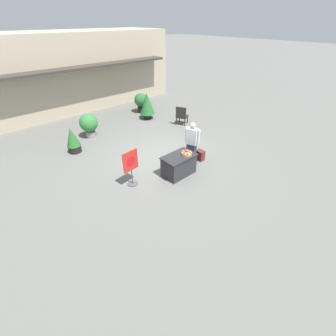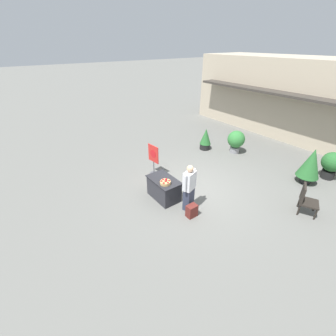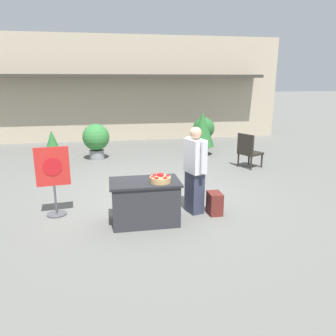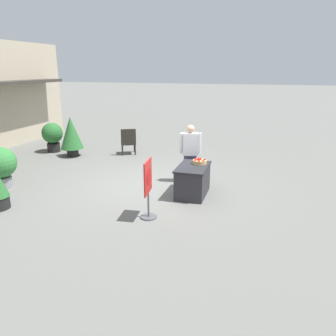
# 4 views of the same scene
# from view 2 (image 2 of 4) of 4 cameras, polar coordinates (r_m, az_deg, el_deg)

# --- Properties ---
(ground_plane) EXTENTS (120.00, 120.00, 0.00)m
(ground_plane) POSITION_cam_2_polar(r_m,az_deg,el_deg) (8.58, 6.58, -5.64)
(ground_plane) COLOR slate
(storefront_building) EXTENTS (13.74, 4.74, 4.19)m
(storefront_building) POSITION_cam_2_polar(r_m,az_deg,el_deg) (15.29, 32.83, 14.40)
(storefront_building) COLOR #B7A88E
(storefront_building) RESTS_ON ground_plane
(display_table) EXTENTS (1.22, 0.75, 0.77)m
(display_table) POSITION_cam_2_polar(r_m,az_deg,el_deg) (7.95, -1.05, -5.22)
(display_table) COLOR #2D2D33
(display_table) RESTS_ON ground_plane
(apple_basket) EXTENTS (0.36, 0.36, 0.16)m
(apple_basket) POSITION_cam_2_polar(r_m,az_deg,el_deg) (7.47, -0.68, -3.61)
(apple_basket) COLOR tan
(apple_basket) RESTS_ON display_table
(person_visitor) EXTENTS (0.37, 0.59, 1.64)m
(person_visitor) POSITION_cam_2_polar(r_m,az_deg,el_deg) (7.22, 5.39, -5.01)
(person_visitor) COLOR #33384C
(person_visitor) RESTS_ON ground_plane
(backpack) EXTENTS (0.24, 0.34, 0.42)m
(backpack) POSITION_cam_2_polar(r_m,az_deg,el_deg) (7.31, 6.05, -10.76)
(backpack) COLOR maroon
(backpack) RESTS_ON ground_plane
(poster_board) EXTENTS (0.60, 0.36, 1.30)m
(poster_board) POSITION_cam_2_polar(r_m,az_deg,el_deg) (9.23, -3.70, 2.37)
(poster_board) COLOR #4C4C51
(poster_board) RESTS_ON ground_plane
(patio_chair) EXTENTS (0.74, 0.74, 0.99)m
(patio_chair) POSITION_cam_2_polar(r_m,az_deg,el_deg) (8.47, 31.65, -6.68)
(patio_chair) COLOR #28231E
(patio_chair) RESTS_ON ground_plane
(potted_plant_far_left) EXTENTS (0.82, 0.82, 1.45)m
(potted_plant_far_left) POSITION_cam_2_polar(r_m,az_deg,el_deg) (10.16, 32.52, 0.87)
(potted_plant_far_left) COLOR black
(potted_plant_far_left) RESTS_ON ground_plane
(potted_plant_near_left) EXTENTS (0.79, 0.79, 1.13)m
(potted_plant_near_left) POSITION_cam_2_polar(r_m,az_deg,el_deg) (11.09, 36.19, 0.89)
(potted_plant_near_left) COLOR black
(potted_plant_near_left) RESTS_ON ground_plane
(potted_plant_near_right) EXTENTS (0.84, 0.84, 1.13)m
(potted_plant_near_right) POSITION_cam_2_polar(r_m,az_deg,el_deg) (11.66, 16.90, 6.78)
(potted_plant_near_right) COLOR gray
(potted_plant_near_right) RESTS_ON ground_plane
(potted_plant_far_right) EXTENTS (0.57, 0.57, 1.09)m
(potted_plant_far_right) POSITION_cam_2_polar(r_m,az_deg,el_deg) (11.74, 9.52, 7.30)
(potted_plant_far_right) COLOR black
(potted_plant_far_right) RESTS_ON ground_plane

